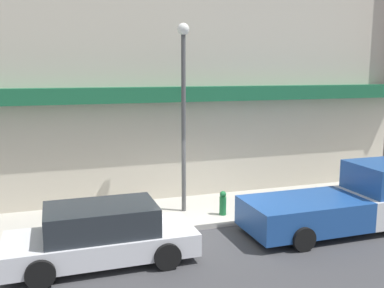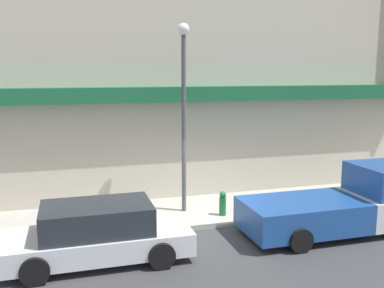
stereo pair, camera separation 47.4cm
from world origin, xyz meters
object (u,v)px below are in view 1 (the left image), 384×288
(parked_car, at_px, (101,235))
(fire_hydrant, at_px, (223,203))
(street_lamp, at_px, (184,97))
(pickup_truck, at_px, (349,202))

(parked_car, distance_m, fire_hydrant, 4.35)
(parked_car, bearing_deg, fire_hydrant, 26.85)
(parked_car, height_order, street_lamp, street_lamp)
(pickup_truck, bearing_deg, fire_hydrant, 151.47)
(fire_hydrant, relative_size, street_lamp, 0.13)
(parked_car, bearing_deg, street_lamp, 43.63)
(pickup_truck, xyz_separation_m, street_lamp, (-4.23, 2.62, 2.98))
(fire_hydrant, bearing_deg, street_lamp, 143.87)
(pickup_truck, relative_size, parked_car, 1.24)
(pickup_truck, distance_m, fire_hydrant, 3.71)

